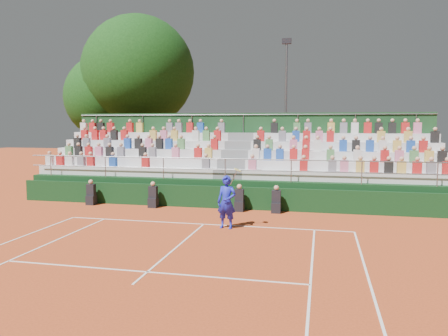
% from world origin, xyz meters
% --- Properties ---
extents(ground, '(90.00, 90.00, 0.00)m').
position_xyz_m(ground, '(0.00, 0.00, 0.00)').
color(ground, '#B8471E').
rests_on(ground, ground).
extents(courtside_wall, '(20.00, 0.15, 1.00)m').
position_xyz_m(courtside_wall, '(0.00, 3.20, 0.50)').
color(courtside_wall, black).
rests_on(courtside_wall, ground).
extents(line_officials, '(9.09, 0.40, 1.19)m').
position_xyz_m(line_officials, '(-1.52, 2.75, 0.48)').
color(line_officials, black).
rests_on(line_officials, ground).
extents(grandstand, '(20.00, 5.20, 4.40)m').
position_xyz_m(grandstand, '(0.01, 6.44, 1.09)').
color(grandstand, black).
rests_on(grandstand, ground).
extents(tennis_player, '(0.91, 0.56, 2.22)m').
position_xyz_m(tennis_player, '(0.98, -0.41, 0.97)').
color(tennis_player, '#1922C1').
rests_on(tennis_player, ground).
extents(tree_west, '(6.01, 6.01, 8.69)m').
position_xyz_m(tree_west, '(-10.60, 13.04, 5.67)').
color(tree_west, '#372314').
rests_on(tree_west, ground).
extents(tree_east, '(7.70, 7.70, 11.20)m').
position_xyz_m(tree_east, '(-8.18, 12.90, 7.34)').
color(tree_east, '#372314').
rests_on(tree_east, ground).
extents(floodlight_mast, '(0.60, 0.25, 9.30)m').
position_xyz_m(floodlight_mast, '(1.93, 13.46, 5.34)').
color(floodlight_mast, gray).
rests_on(floodlight_mast, ground).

